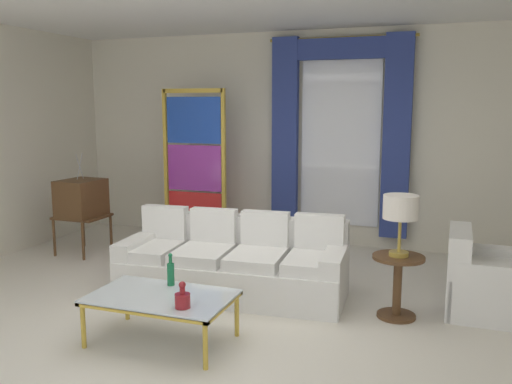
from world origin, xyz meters
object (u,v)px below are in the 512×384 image
object	(u,v)px
peacock_figurine	(211,236)
bottle_crystal_tall	(171,273)
couch_white_long	(235,264)
stained_glass_divider	(194,171)
coffee_table	(161,299)
armchair_white	(486,284)
table_lamp_brass	(401,210)
vintage_tv	(81,200)
bottle_blue_decanter	(183,299)
round_side_table	(398,281)

from	to	relation	value
peacock_figurine	bottle_crystal_tall	bearing A→B (deg)	-73.38
couch_white_long	stained_glass_divider	size ratio (longest dim) A/B	1.09
coffee_table	armchair_white	xyz separation A→B (m)	(2.59, 1.61, -0.09)
table_lamp_brass	vintage_tv	bearing A→B (deg)	167.94
coffee_table	table_lamp_brass	xyz separation A→B (m)	(1.81, 1.21, 0.65)
bottle_crystal_tall	table_lamp_brass	size ratio (longest dim) A/B	0.51
coffee_table	bottle_blue_decanter	bearing A→B (deg)	-32.85
couch_white_long	bottle_blue_decanter	xyz separation A→B (m)	(0.18, -1.53, 0.18)
vintage_tv	round_side_table	world-z (taller)	vintage_tv
coffee_table	table_lamp_brass	world-z (taller)	table_lamp_brass
couch_white_long	coffee_table	distance (m)	1.35
bottle_crystal_tall	table_lamp_brass	distance (m)	2.15
peacock_figurine	table_lamp_brass	distance (m)	3.11
coffee_table	vintage_tv	distance (m)	3.21
bottle_crystal_tall	round_side_table	world-z (taller)	bottle_crystal_tall
peacock_figurine	couch_white_long	bearing A→B (deg)	-56.95
bottle_blue_decanter	peacock_figurine	size ratio (longest dim) A/B	0.35
peacock_figurine	table_lamp_brass	size ratio (longest dim) A/B	1.05
coffee_table	bottle_blue_decanter	world-z (taller)	bottle_blue_decanter
coffee_table	table_lamp_brass	bearing A→B (deg)	33.92
bottle_crystal_tall	stained_glass_divider	distance (m)	3.06
couch_white_long	peacock_figurine	size ratio (longest dim) A/B	3.99
bottle_crystal_tall	table_lamp_brass	world-z (taller)	table_lamp_brass
couch_white_long	vintage_tv	world-z (taller)	vintage_tv
couch_white_long	table_lamp_brass	bearing A→B (deg)	-4.28
stained_glass_divider	table_lamp_brass	distance (m)	3.49
vintage_tv	couch_white_long	bearing A→B (deg)	-17.06
coffee_table	bottle_crystal_tall	distance (m)	0.29
bottle_crystal_tall	peacock_figurine	xyz separation A→B (m)	(-0.74, 2.48, -0.31)
bottle_blue_decanter	round_side_table	distance (m)	2.07
stained_glass_divider	couch_white_long	bearing A→B (deg)	-52.85
stained_glass_divider	round_side_table	world-z (taller)	stained_glass_divider
bottle_blue_decanter	table_lamp_brass	xyz separation A→B (m)	(1.51, 1.41, 0.55)
couch_white_long	round_side_table	xyz separation A→B (m)	(1.69, -0.13, 0.05)
armchair_white	stained_glass_divider	xyz separation A→B (m)	(-3.76, 1.44, 0.77)
bottle_crystal_tall	peacock_figurine	distance (m)	2.60
armchair_white	table_lamp_brass	world-z (taller)	table_lamp_brass
coffee_table	armchair_white	distance (m)	3.05
stained_glass_divider	peacock_figurine	world-z (taller)	stained_glass_divider
coffee_table	round_side_table	bearing A→B (deg)	33.92
armchair_white	coffee_table	bearing A→B (deg)	-148.19
vintage_tv	coffee_table	bearing A→B (deg)	-41.43
peacock_figurine	round_side_table	size ratio (longest dim) A/B	1.01
stained_glass_divider	round_side_table	distance (m)	3.56
bottle_crystal_tall	round_side_table	size ratio (longest dim) A/B	0.49
armchair_white	round_side_table	world-z (taller)	armchair_white
couch_white_long	armchair_white	distance (m)	2.49
stained_glass_divider	table_lamp_brass	xyz separation A→B (m)	(2.98, -1.83, -0.03)
armchair_white	round_side_table	xyz separation A→B (m)	(-0.78, -0.39, 0.07)
couch_white_long	table_lamp_brass	xyz separation A→B (m)	(1.69, -0.13, 0.72)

